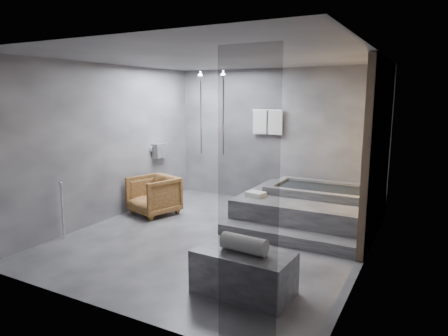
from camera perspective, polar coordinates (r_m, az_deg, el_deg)
The scene contains 7 objects.
room at distance 6.19m, azimuth 3.36°, elevation 5.51°, with size 5.00×5.04×2.82m.
tub_deck at distance 7.35m, azimuth 11.90°, elevation -5.67°, with size 2.20×2.00×0.50m, color #37373A.
tub_step at distance 6.33m, azimuth 8.77°, elevation -9.74°, with size 2.20×0.36×0.18m, color #37373A.
concrete_bench at distance 4.74m, azimuth 2.82°, elevation -14.63°, with size 1.12×0.61×0.50m, color #323134.
driftwood_chair at distance 7.76m, azimuth -9.99°, elevation -3.86°, with size 0.79×0.81×0.74m, color #442811.
rolled_towel at distance 4.59m, azimuth 2.87°, elevation -10.77°, with size 0.20×0.20×0.54m, color silver.
deck_towel at distance 7.03m, azimuth 4.54°, elevation -3.75°, with size 0.32×0.23×0.08m, color silver.
Camera 1 is at (2.99, -5.36, 2.25)m, focal length 32.00 mm.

